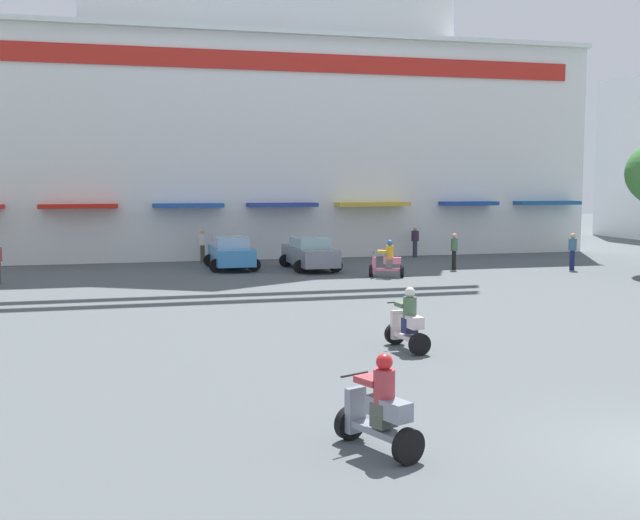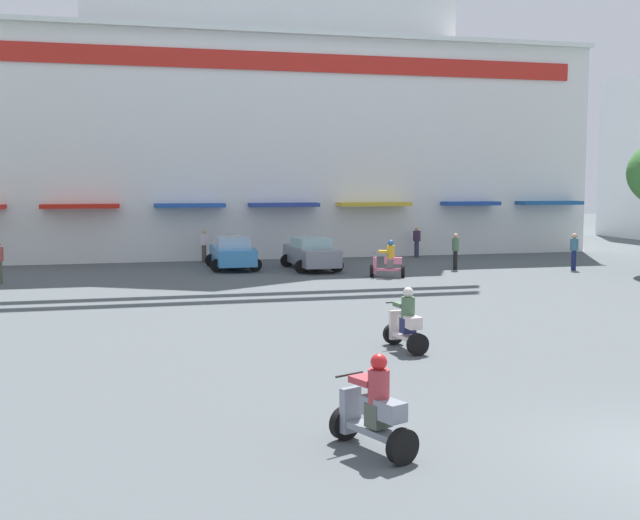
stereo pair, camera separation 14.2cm
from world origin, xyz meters
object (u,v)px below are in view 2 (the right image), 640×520
parked_car_0 (233,253)px  pedestrian_0 (574,249)px  scooter_rider_7 (374,411)px  pedestrian_2 (455,249)px  pedestrian_3 (204,244)px  pedestrian_1 (417,240)px  scooter_rider_3 (388,262)px  scooter_rider_6 (406,324)px  parked_car_1 (311,253)px

parked_car_0 → pedestrian_0: (14.99, -4.23, 0.20)m
scooter_rider_7 → pedestrian_2: size_ratio=0.93×
parked_car_0 → pedestrian_3: pedestrian_3 is taller
pedestrian_1 → pedestrian_2: bearing=-93.6°
scooter_rider_3 → pedestrian_1: 8.85m
parked_car_0 → scooter_rider_7: 24.57m
scooter_rider_7 → pedestrian_0: size_ratio=0.92×
scooter_rider_6 → scooter_rider_7: scooter_rider_6 is taller
scooter_rider_6 → pedestrian_2: bearing=62.3°
pedestrian_0 → pedestrian_3: size_ratio=1.03×
parked_car_1 → pedestrian_3: bearing=136.5°
pedestrian_2 → scooter_rider_7: bearing=-116.7°
scooter_rider_6 → pedestrian_3: (-2.78, 21.24, 0.29)m
scooter_rider_7 → parked_car_0: bearing=87.4°
pedestrian_2 → pedestrian_3: (-10.86, 5.86, -0.04)m
pedestrian_1 → scooter_rider_6: bearing=-111.7°
scooter_rider_6 → pedestrian_0: pedestrian_0 is taller
parked_car_0 → pedestrian_2: pedestrian_2 is taller
scooter_rider_6 → pedestrian_0: (13.22, 13.88, 0.32)m
scooter_rider_3 → pedestrian_1: size_ratio=0.96×
scooter_rider_3 → pedestrian_2: (3.90, 1.92, 0.32)m
pedestrian_3 → parked_car_1: bearing=-43.5°
parked_car_1 → pedestrian_0: bearing=-15.1°
parked_car_0 → scooter_rider_6: scooter_rider_6 is taller
parked_car_1 → scooter_rider_3: size_ratio=2.82×
scooter_rider_3 → pedestrian_2: size_ratio=0.95×
parked_car_1 → pedestrian_3: (-4.47, 4.24, 0.17)m
pedestrian_1 → pedestrian_2: size_ratio=0.99×
scooter_rider_6 → pedestrian_2: pedestrian_2 is taller
pedestrian_0 → pedestrian_1: (-4.77, 7.33, -0.04)m
pedestrian_0 → pedestrian_2: bearing=163.8°
pedestrian_0 → pedestrian_3: pedestrian_0 is taller
scooter_rider_3 → scooter_rider_7: (-7.07, -19.90, -0.02)m
scooter_rider_6 → pedestrian_0: size_ratio=0.91×
parked_car_0 → pedestrian_0: pedestrian_0 is taller
parked_car_1 → pedestrian_2: 6.60m
pedestrian_1 → pedestrian_3: size_ratio=1.01×
parked_car_1 → pedestrian_2: (6.40, -1.62, 0.20)m
parked_car_1 → pedestrian_3: 6.16m
parked_car_0 → pedestrian_2: (9.85, -2.73, 0.21)m
parked_car_1 → pedestrian_0: 11.95m
parked_car_0 → pedestrian_3: size_ratio=2.43×
pedestrian_2 → pedestrian_1: bearing=86.4°
scooter_rider_6 → parked_car_0: bearing=95.6°
parked_car_1 → scooter_rider_3: (2.50, -3.54, -0.12)m
parked_car_1 → scooter_rider_3: 4.34m
scooter_rider_3 → pedestrian_3: pedestrian_3 is taller
pedestrian_3 → scooter_rider_3: bearing=-48.1°
parked_car_1 → pedestrian_1: pedestrian_1 is taller
parked_car_1 → pedestrian_0: pedestrian_0 is taller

